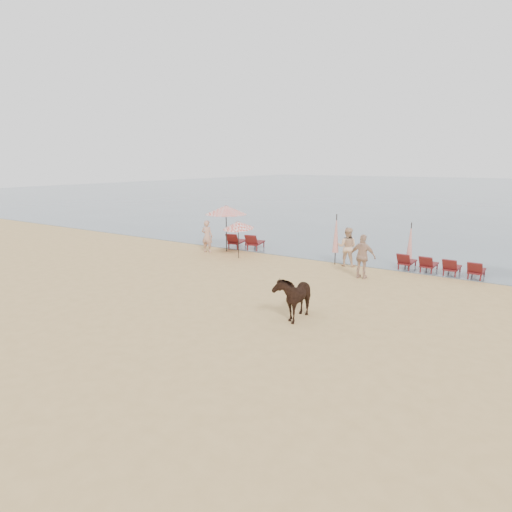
{
  "coord_description": "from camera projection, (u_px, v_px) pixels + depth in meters",
  "views": [
    {
      "loc": [
        9.68,
        -10.1,
        5.04
      ],
      "look_at": [
        0.0,
        5.0,
        1.1
      ],
      "focal_mm": 30.0,
      "sensor_mm": 36.0,
      "label": 1
    }
  ],
  "objects": [
    {
      "name": "ground",
      "position": [
        177.0,
        314.0,
        14.49
      ],
      "size": [
        120.0,
        120.0,
        0.0
      ],
      "primitive_type": "plane",
      "color": "tan",
      "rests_on": "ground"
    },
    {
      "name": "sea",
      "position": [
        471.0,
        190.0,
        80.28
      ],
      "size": [
        160.0,
        140.0,
        0.06
      ],
      "primitive_type": "cube",
      "color": "#51606B",
      "rests_on": "ground"
    },
    {
      "name": "lounger_cluster_left",
      "position": [
        245.0,
        241.0,
        25.25
      ],
      "size": [
        2.24,
        2.19,
        0.67
      ],
      "rotation": [
        0.0,
        0.0,
        0.24
      ],
      "color": "maroon",
      "rests_on": "ground"
    },
    {
      "name": "lounger_cluster_right",
      "position": [
        440.0,
        265.0,
        19.66
      ],
      "size": [
        3.69,
        1.7,
        0.58
      ],
      "rotation": [
        0.0,
        0.0,
        -0.04
      ],
      "color": "maroon",
      "rests_on": "ground"
    },
    {
      "name": "umbrella_open_left_a",
      "position": [
        226.0,
        210.0,
        24.23
      ],
      "size": [
        2.35,
        2.35,
        2.67
      ],
      "rotation": [
        0.0,
        0.0,
        -0.43
      ],
      "color": "black",
      "rests_on": "ground"
    },
    {
      "name": "umbrella_open_left_b",
      "position": [
        238.0,
        225.0,
        22.66
      ],
      "size": [
        1.62,
        1.65,
        2.06
      ],
      "rotation": [
        0.0,
        0.0,
        -0.22
      ],
      "color": "black",
      "rests_on": "ground"
    },
    {
      "name": "umbrella_closed_left",
      "position": [
        336.0,
        234.0,
        21.23
      ],
      "size": [
        0.31,
        0.31,
        2.55
      ],
      "rotation": [
        0.0,
        0.0,
        -0.11
      ],
      "color": "black",
      "rests_on": "ground"
    },
    {
      "name": "umbrella_closed_right",
      "position": [
        410.0,
        241.0,
        20.15
      ],
      "size": [
        0.28,
        0.28,
        2.29
      ],
      "rotation": [
        0.0,
        0.0,
        0.24
      ],
      "color": "black",
      "rests_on": "ground"
    },
    {
      "name": "cow",
      "position": [
        294.0,
        296.0,
        14.04
      ],
      "size": [
        0.93,
        1.82,
        1.5
      ],
      "primitive_type": "imported",
      "rotation": [
        0.0,
        0.0,
        0.07
      ],
      "color": "black",
      "rests_on": "ground"
    },
    {
      "name": "beachgoer_left",
      "position": [
        207.0,
        236.0,
        24.33
      ],
      "size": [
        0.74,
        0.55,
        1.84
      ],
      "primitive_type": "imported",
      "rotation": [
        0.0,
        0.0,
        3.32
      ],
      "color": "tan",
      "rests_on": "ground"
    },
    {
      "name": "beachgoer_right_a",
      "position": [
        347.0,
        247.0,
        21.08
      ],
      "size": [
        1.05,
        0.88,
        1.92
      ],
      "primitive_type": "imported",
      "rotation": [
        0.0,
        0.0,
        3.32
      ],
      "color": "#DCAE89",
      "rests_on": "ground"
    },
    {
      "name": "beachgoer_right_b",
      "position": [
        363.0,
        257.0,
        18.79
      ],
      "size": [
        1.16,
        0.49,
        1.97
      ],
      "primitive_type": "imported",
      "rotation": [
        0.0,
        0.0,
        3.13
      ],
      "color": "tan",
      "rests_on": "ground"
    }
  ]
}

